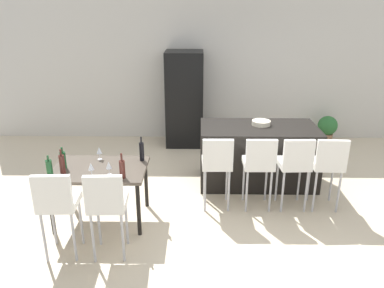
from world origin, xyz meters
The scene contains 21 objects.
ground_plane centered at (0.00, 0.00, 0.00)m, with size 10.00×10.00×0.00m, color beige.
back_wall centered at (0.00, 2.81, 1.45)m, with size 10.00×0.12×2.90m, color beige.
kitchen_island centered at (0.33, 0.64, 0.46)m, with size 1.78×0.91×0.92m, color black.
bar_chair_left centered at (-0.34, -0.20, 0.70)m, with size 0.41×0.41×1.05m.
bar_chair_middle centered at (0.22, -0.20, 0.70)m, with size 0.41×0.41×1.05m.
bar_chair_right centered at (0.70, -0.20, 0.70)m, with size 0.42×0.42×1.05m.
bar_chair_far centered at (1.14, -0.20, 0.70)m, with size 0.41×0.41×1.05m.
dining_table centered at (-1.84, -0.52, 0.66)m, with size 1.18×0.82×0.74m.
dining_chair_near centered at (-2.11, -1.29, 0.70)m, with size 0.42×0.42×1.05m.
dining_chair_far centered at (-1.57, -1.29, 0.70)m, with size 0.42×0.42×1.05m.
wine_bottle_end centered at (-1.49, -0.81, 0.86)m, with size 0.07×0.07×0.31m.
wine_bottle_middle centered at (-2.34, -0.83, 0.86)m, with size 0.07×0.07×0.29m.
wine_bottle_inner centered at (-1.34, -0.27, 0.87)m, with size 0.06×0.06×0.33m.
wine_bottle_right centered at (-2.22, -0.73, 0.87)m, with size 0.07×0.07×0.33m.
wine_bottle_near centered at (-2.28, -0.53, 0.85)m, with size 0.07×0.07×0.28m.
wine_glass_left centered at (-1.67, -0.72, 0.86)m, with size 0.07×0.07×0.17m.
wine_glass_far centered at (-1.90, -0.25, 0.86)m, with size 0.07×0.07×0.17m.
wine_glass_corner centered at (-1.87, -0.76, 0.86)m, with size 0.07×0.07×0.17m.
refrigerator centered at (-0.87, 2.37, 0.92)m, with size 0.72×0.68×1.84m, color black.
fruit_bowl centered at (0.37, 0.72, 0.96)m, with size 0.29×0.29×0.07m, color beige.
potted_plant centered at (1.99, 2.36, 0.34)m, with size 0.38×0.38×0.58m.
Camera 1 is at (-0.60, -4.80, 2.69)m, focal length 35.03 mm.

